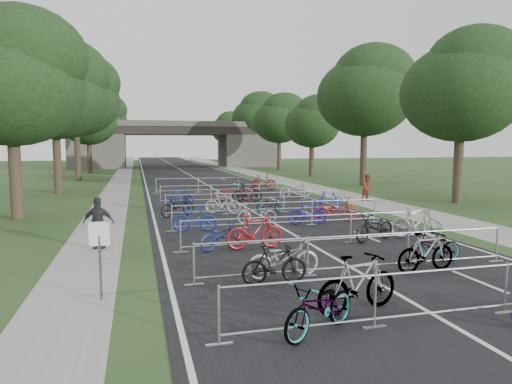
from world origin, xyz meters
TOP-DOWN VIEW (x-y plane):
  - ground at (0.00, 0.00)m, footprint 200.00×200.00m
  - road at (0.00, 50.00)m, footprint 11.00×140.00m
  - sidewalk_right at (8.00, 50.00)m, footprint 3.00×140.00m
  - sidewalk_left at (-7.50, 50.00)m, footprint 2.00×140.00m
  - lane_markings at (0.00, 50.00)m, footprint 0.12×140.00m
  - overpass_bridge at (0.00, 65.00)m, footprint 31.00×8.00m
  - park_sign at (-6.80, 3.00)m, footprint 0.45×0.06m
  - tree_left_0 at (-11.39, 15.93)m, footprint 6.72×6.72m
  - tree_right_0 at (13.11, 15.93)m, footprint 7.17×7.17m
  - tree_left_1 at (-11.39, 27.93)m, footprint 7.56×7.56m
  - tree_right_1 at (13.11, 27.93)m, footprint 8.18×8.18m
  - tree_left_2 at (-11.39, 39.93)m, footprint 8.40×8.40m
  - tree_right_2 at (13.11, 39.93)m, footprint 6.16×6.16m
  - tree_left_3 at (-11.39, 51.93)m, footprint 6.72×6.72m
  - tree_right_3 at (13.11, 51.93)m, footprint 7.17×7.17m
  - tree_left_4 at (-11.39, 63.93)m, footprint 7.56×7.56m
  - tree_right_4 at (13.11, 63.93)m, footprint 8.18×8.18m
  - tree_left_5 at (-11.39, 75.93)m, footprint 8.40×8.40m
  - tree_right_5 at (13.11, 75.93)m, footprint 6.16×6.16m
  - tree_left_6 at (-11.39, 87.93)m, footprint 6.72×6.72m
  - tree_right_6 at (13.11, 87.93)m, footprint 7.17×7.17m
  - barrier_row_0 at (0.00, 0.00)m, footprint 9.70×0.08m
  - barrier_row_1 at (0.00, 3.60)m, footprint 9.70×0.08m
  - barrier_row_2 at (0.00, 7.20)m, footprint 9.70×0.08m
  - barrier_row_3 at (0.00, 11.00)m, footprint 9.70×0.08m
  - barrier_row_4 at (0.00, 15.00)m, footprint 9.70×0.08m
  - barrier_row_5 at (0.00, 20.00)m, footprint 9.70×0.08m
  - barrier_row_6 at (0.00, 26.00)m, footprint 9.70×0.08m
  - bike_0 at (-2.68, -0.04)m, footprint 2.07×1.60m
  - bike_1 at (-1.47, 0.83)m, footprint 2.16×1.04m
  - bike_4 at (-2.61, 3.14)m, footprint 1.72×0.50m
  - bike_5 at (-2.21, 3.64)m, footprint 2.07×0.85m
  - bike_6 at (1.79, 3.11)m, footprint 1.94×0.72m
  - bike_7 at (2.63, 3.88)m, footprint 1.88×0.75m
  - bike_8 at (-3.24, 7.30)m, footprint 1.83×1.40m
  - bike_9 at (-2.10, 7.07)m, footprint 2.05×0.75m
  - bike_10 at (2.50, 7.18)m, footprint 2.13×1.40m
  - bike_11 at (4.30, 7.25)m, footprint 2.05×1.15m
  - bike_12 at (-3.68, 10.72)m, footprint 1.86×0.85m
  - bike_13 at (-0.76, 11.82)m, footprint 1.83×0.83m
  - bike_14 at (1.37, 11.08)m, footprint 1.76×0.76m
  - bike_15 at (2.96, 11.63)m, footprint 2.16×0.78m
  - bike_16 at (-4.03, 14.85)m, footprint 2.05×1.63m
  - bike_17 at (-1.73, 15.02)m, footprint 1.91×1.21m
  - bike_18 at (0.73, 14.78)m, footprint 1.76×1.04m
  - bike_19 at (4.30, 15.40)m, footprint 1.77×0.61m
  - bike_20 at (-3.55, 19.02)m, footprint 1.70×0.84m
  - bike_21 at (0.01, 20.08)m, footprint 2.23×1.05m
  - bike_22 at (0.64, 19.47)m, footprint 1.90×0.55m
  - bike_23 at (4.30, 21.01)m, footprint 2.14×0.91m
  - bike_27 at (3.62, 26.51)m, footprint 2.13×0.77m
  - pedestrian_b at (8.08, 18.07)m, footprint 0.92×0.78m
  - pedestrian_c at (-7.24, 8.40)m, footprint 1.10×0.59m

SIDE VIEW (x-z plane):
  - ground at x=0.00m, z-range 0.00..0.00m
  - lane_markings at x=0.00m, z-range 0.00..0.00m
  - road at x=0.00m, z-range 0.00..0.01m
  - sidewalk_right at x=8.00m, z-range 0.00..0.01m
  - sidewalk_left at x=-7.50m, z-range 0.00..0.01m
  - bike_18 at x=0.73m, z-range 0.00..0.88m
  - bike_8 at x=-3.24m, z-range 0.00..0.92m
  - bike_13 at x=-0.76m, z-range 0.00..0.93m
  - bike_7 at x=2.63m, z-range 0.00..0.97m
  - bike_20 at x=-3.55m, z-range 0.00..0.99m
  - bike_14 at x=1.37m, z-range 0.00..1.02m
  - bike_4 at x=-2.61m, z-range 0.00..1.03m
  - bike_16 at x=-4.03m, z-range 0.00..1.04m
  - bike_19 at x=4.30m, z-range 0.00..1.04m
  - bike_0 at x=-2.68m, z-range 0.00..1.04m
  - bike_10 at x=2.50m, z-range 0.00..1.06m
  - bike_5 at x=-2.21m, z-range 0.00..1.06m
  - bike_12 at x=-3.68m, z-range 0.00..1.08m
  - barrier_row_0 at x=0.00m, z-range 0.00..1.10m
  - barrier_row_1 at x=0.00m, z-range 0.00..1.10m
  - barrier_row_2 at x=0.00m, z-range 0.00..1.10m
  - barrier_row_3 at x=0.00m, z-range 0.00..1.10m
  - barrier_row_4 at x=0.00m, z-range 0.00..1.10m
  - barrier_row_5 at x=0.00m, z-range 0.00..1.10m
  - barrier_row_6 at x=0.00m, z-range 0.00..1.10m
  - bike_23 at x=4.30m, z-range 0.00..1.09m
  - bike_17 at x=-1.73m, z-range 0.00..1.11m
  - bike_21 at x=0.01m, z-range 0.00..1.13m
  - bike_15 at x=2.96m, z-range 0.00..1.13m
  - bike_6 at x=1.79m, z-range 0.00..1.14m
  - bike_22 at x=0.64m, z-range 0.00..1.14m
  - bike_11 at x=4.30m, z-range 0.00..1.18m
  - bike_9 at x=-2.10m, z-range 0.00..1.21m
  - bike_1 at x=-1.47m, z-range 0.00..1.25m
  - bike_27 at x=3.62m, z-range 0.00..1.26m
  - pedestrian_b at x=8.08m, z-range 0.00..1.68m
  - pedestrian_c at x=-7.24m, z-range 0.00..1.78m
  - park_sign at x=-6.80m, z-range 0.36..2.18m
  - overpass_bridge at x=0.00m, z-range 0.01..7.06m
  - tree_right_2 at x=13.11m, z-range 1.25..10.64m
  - tree_right_5 at x=13.11m, z-range 1.25..10.64m
  - tree_left_0 at x=-11.39m, z-range 1.36..11.61m
  - tree_left_3 at x=-11.39m, z-range 1.36..11.61m
  - tree_left_6 at x=-11.39m, z-range 1.36..11.61m
  - tree_right_0 at x=13.11m, z-range 1.46..12.39m
  - tree_right_3 at x=13.11m, z-range 1.46..12.39m
  - tree_right_6 at x=13.11m, z-range 1.46..12.39m
  - tree_left_1 at x=-11.39m, z-range 1.54..13.07m
  - tree_left_4 at x=-11.39m, z-range 1.54..13.07m
  - tree_right_1 at x=13.11m, z-range 1.67..14.13m
  - tree_right_4 at x=13.11m, z-range 1.67..14.13m
  - tree_left_2 at x=-11.39m, z-range 1.71..14.52m
  - tree_left_5 at x=-11.39m, z-range 1.71..14.52m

